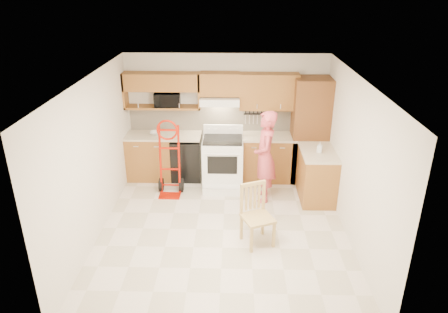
{
  "coord_description": "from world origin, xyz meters",
  "views": [
    {
      "loc": [
        0.17,
        -5.8,
        3.82
      ],
      "look_at": [
        0.0,
        0.5,
        1.1
      ],
      "focal_mm": 33.28,
      "sensor_mm": 36.0,
      "label": 1
    }
  ],
  "objects_px": {
    "hand_truck": "(169,162)",
    "dining_chair": "(258,216)",
    "range": "(223,159)",
    "microwave": "(167,99)",
    "person": "(265,157)"
  },
  "relations": [
    {
      "from": "range",
      "to": "person",
      "type": "xyz_separation_m",
      "value": [
        0.78,
        -0.52,
        0.28
      ]
    },
    {
      "from": "dining_chair",
      "to": "range",
      "type": "bearing_deg",
      "value": 83.82
    },
    {
      "from": "hand_truck",
      "to": "dining_chair",
      "type": "relative_size",
      "value": 1.38
    },
    {
      "from": "microwave",
      "to": "hand_truck",
      "type": "distance_m",
      "value": 1.3
    },
    {
      "from": "person",
      "to": "hand_truck",
      "type": "xyz_separation_m",
      "value": [
        -1.77,
        0.14,
        -0.18
      ]
    },
    {
      "from": "microwave",
      "to": "dining_chair",
      "type": "distance_m",
      "value": 3.18
    },
    {
      "from": "person",
      "to": "hand_truck",
      "type": "distance_m",
      "value": 1.79
    },
    {
      "from": "dining_chair",
      "to": "microwave",
      "type": "bearing_deg",
      "value": 101.73
    },
    {
      "from": "hand_truck",
      "to": "dining_chair",
      "type": "distance_m",
      "value": 2.24
    },
    {
      "from": "microwave",
      "to": "hand_truck",
      "type": "relative_size",
      "value": 0.37
    },
    {
      "from": "microwave",
      "to": "range",
      "type": "distance_m",
      "value": 1.6
    },
    {
      "from": "range",
      "to": "dining_chair",
      "type": "bearing_deg",
      "value": -73.09
    },
    {
      "from": "microwave",
      "to": "dining_chair",
      "type": "xyz_separation_m",
      "value": [
        1.7,
        -2.44,
        -1.14
      ]
    },
    {
      "from": "range",
      "to": "hand_truck",
      "type": "relative_size",
      "value": 0.86
    },
    {
      "from": "microwave",
      "to": "hand_truck",
      "type": "xyz_separation_m",
      "value": [
        0.11,
        -0.87,
        -0.96
      ]
    }
  ]
}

